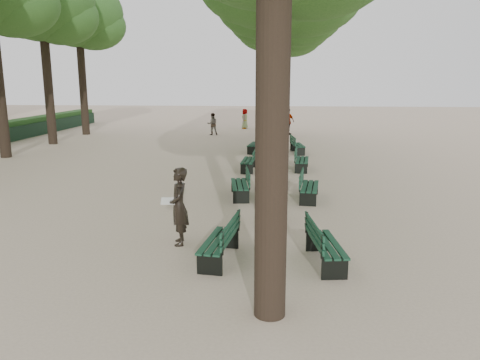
{
  "coord_description": "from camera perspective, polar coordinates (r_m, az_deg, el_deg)",
  "views": [
    {
      "loc": [
        1.59,
        -9.15,
        3.83
      ],
      "look_at": [
        0.6,
        3.0,
        1.2
      ],
      "focal_mm": 35.0,
      "sensor_mm": 36.0,
      "label": 1
    }
  ],
  "objects": [
    {
      "name": "bench_right_2",
      "position": [
        20.27,
        7.54,
        1.96
      ],
      "size": [
        0.71,
        1.84,
        0.92
      ],
      "color": "black",
      "rests_on": "ground"
    },
    {
      "name": "tree_central_4",
      "position": [
        27.42,
        4.71,
        20.15
      ],
      "size": [
        6.0,
        6.0,
        9.95
      ],
      "color": "#33261C",
      "rests_on": "ground"
    },
    {
      "name": "bench_right_0",
      "position": [
        10.12,
        10.4,
        -8.63
      ],
      "size": [
        0.81,
        1.86,
        0.92
      ],
      "color": "black",
      "rests_on": "ground"
    },
    {
      "name": "pedestrian_d",
      "position": [
        37.21,
        0.59,
        7.47
      ],
      "size": [
        0.41,
        0.79,
        1.56
      ],
      "primitive_type": "imported",
      "rotation": [
        0.0,
        0.0,
        4.58
      ],
      "color": "#262628",
      "rests_on": "ground"
    },
    {
      "name": "bench_left_3",
      "position": [
        25.01,
        1.81,
        3.99
      ],
      "size": [
        0.8,
        1.86,
        0.92
      ],
      "color": "black",
      "rests_on": "ground"
    },
    {
      "name": "bench_right_1",
      "position": [
        15.29,
        8.44,
        -1.42
      ],
      "size": [
        0.77,
        1.85,
        0.92
      ],
      "color": "black",
      "rests_on": "ground"
    },
    {
      "name": "tree_central_5",
      "position": [
        32.38,
        4.72,
        18.91
      ],
      "size": [
        6.0,
        6.0,
        9.95
      ],
      "color": "#33261C",
      "rests_on": "ground"
    },
    {
      "name": "bench_left_1",
      "position": [
        15.44,
        -0.01,
        -1.15
      ],
      "size": [
        0.8,
        1.86,
        0.92
      ],
      "color": "black",
      "rests_on": "ground"
    },
    {
      "name": "bench_left_2",
      "position": [
        19.98,
        1.07,
        1.92
      ],
      "size": [
        0.65,
        1.82,
        0.92
      ],
      "color": "black",
      "rests_on": "ground"
    },
    {
      "name": "bench_left_0",
      "position": [
        10.16,
        -2.58,
        -8.33
      ],
      "size": [
        0.78,
        1.86,
        0.92
      ],
      "color": "black",
      "rests_on": "ground"
    },
    {
      "name": "bench_right_3",
      "position": [
        24.87,
        7.03,
        3.86
      ],
      "size": [
        0.8,
        1.86,
        0.92
      ],
      "color": "black",
      "rests_on": "ground"
    },
    {
      "name": "pedestrian_a",
      "position": [
        33.06,
        -3.38,
        6.83
      ],
      "size": [
        0.8,
        0.5,
        1.52
      ],
      "primitive_type": "imported",
      "rotation": [
        0.0,
        0.0,
        3.42
      ],
      "color": "#262628",
      "rests_on": "ground"
    },
    {
      "name": "tree_far_5",
      "position": [
        35.17,
        -19.15,
        18.58
      ],
      "size": [
        6.0,
        6.0,
        10.45
      ],
      "color": "#33261C",
      "rests_on": "ground"
    },
    {
      "name": "tree_far_4",
      "position": [
        30.67,
        -23.08,
        19.34
      ],
      "size": [
        6.0,
        6.0,
        10.45
      ],
      "color": "#33261C",
      "rests_on": "ground"
    },
    {
      "name": "man_with_map",
      "position": [
        11.03,
        -7.45,
        -3.21
      ],
      "size": [
        0.7,
        0.8,
        1.84
      ],
      "color": "black",
      "rests_on": "ground"
    },
    {
      "name": "pedestrian_c",
      "position": [
        33.18,
        5.83,
        7.11
      ],
      "size": [
        1.11,
        0.94,
        1.87
      ],
      "primitive_type": "imported",
      "rotation": [
        0.0,
        0.0,
        0.62
      ],
      "color": "#262628",
      "rests_on": "ground"
    },
    {
      "name": "ground",
      "position": [
        10.05,
        -4.88,
        -10.28
      ],
      "size": [
        120.0,
        120.0,
        0.0
      ],
      "primitive_type": "plane",
      "color": "beige",
      "rests_on": "ground"
    }
  ]
}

